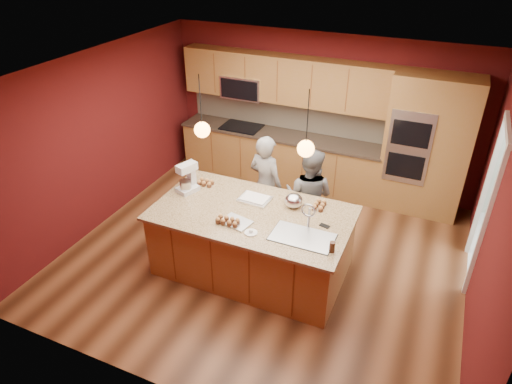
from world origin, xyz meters
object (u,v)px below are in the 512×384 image
at_px(island, 253,241).
at_px(person_right, 309,197).
at_px(person_left, 266,185).
at_px(mixing_bowl, 294,201).
at_px(stand_mixer, 187,179).

bearing_deg(island, person_right, 65.14).
bearing_deg(person_left, mixing_bowl, 151.11).
relative_size(person_right, stand_mixer, 3.63).
xyz_separation_m(island, stand_mixer, (-1.07, 0.15, 0.65)).
bearing_deg(stand_mixer, mixing_bowl, 27.34).
xyz_separation_m(stand_mixer, mixing_bowl, (1.50, 0.20, -0.08)).
relative_size(island, mixing_bowl, 10.88).
relative_size(person_right, mixing_bowl, 6.37).
distance_m(island, person_left, 1.05).
distance_m(island, person_right, 1.12).
height_order(stand_mixer, mixing_bowl, stand_mixer).
height_order(person_left, person_right, person_left).
relative_size(island, person_right, 1.71).
relative_size(person_left, mixing_bowl, 6.70).
height_order(person_left, stand_mixer, person_left).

